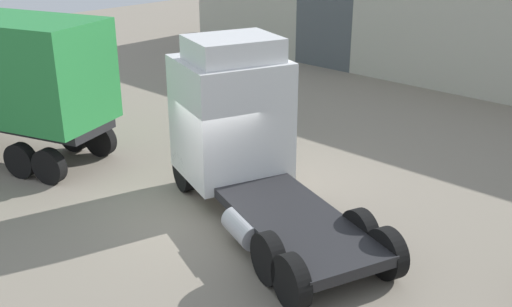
% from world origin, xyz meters
% --- Properties ---
extents(ground_plane, '(60.00, 60.00, 0.00)m').
position_xyz_m(ground_plane, '(0.00, 0.00, 0.00)').
color(ground_plane, gray).
extents(warehouse_building, '(31.07, 9.67, 4.90)m').
position_xyz_m(warehouse_building, '(0.00, 18.58, 2.46)').
color(warehouse_building, '#B7B2A3').
rests_on(warehouse_building, ground_plane).
extents(tractor_unit_white, '(7.26, 4.73, 4.13)m').
position_xyz_m(tractor_unit_white, '(0.29, 1.27, 1.94)').
color(tractor_unit_white, silver).
rests_on(tractor_unit_white, ground_plane).
extents(traffic_cone, '(0.40, 0.40, 0.55)m').
position_xyz_m(traffic_cone, '(-3.80, 3.88, 0.25)').
color(traffic_cone, black).
rests_on(traffic_cone, ground_plane).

